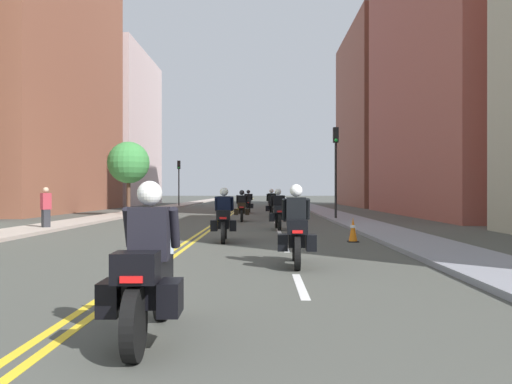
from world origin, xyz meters
The scene contains 21 objects.
ground_plane centered at (0.00, 48.00, 0.00)m, with size 264.00×264.00×0.00m, color #444640.
sidewalk_left centered at (-6.62, 48.00, 0.06)m, with size 2.04×144.00×0.12m, color #A5968C.
sidewalk_right centered at (6.62, 48.00, 0.06)m, with size 2.04×144.00×0.12m, color gray.
centreline_yellow_inner centered at (-0.12, 48.00, 0.00)m, with size 0.12×132.00×0.01m, color yellow.
centreline_yellow_outer centered at (0.12, 48.00, 0.00)m, with size 0.12×132.00×0.01m, color yellow.
lane_dashes_white centered at (2.80, 29.00, 0.00)m, with size 0.14×56.40×0.01m.
building_left_1 centered at (-14.09, 39.43, 10.73)m, with size 6.36×21.37×21.45m.
building_left_2 centered at (-14.33, 61.08, 8.53)m, with size 6.84×17.34×17.06m.
building_right_2 centered at (14.33, 55.78, 9.02)m, with size 6.83×18.51×18.03m.
motorcycle_0 centered at (1.03, 4.70, 0.66)m, with size 0.77×2.26×1.64m.
motorcycle_1 centered at (2.88, 10.31, 0.68)m, with size 0.77×2.16×1.67m.
motorcycle_2 centered at (1.01, 15.68, 0.67)m, with size 0.78×2.28×1.64m.
motorcycle_3 centered at (2.80, 20.97, 0.66)m, with size 0.78×2.19×1.63m.
motorcycle_4 centered at (1.11, 26.98, 0.65)m, with size 0.77×2.23×1.59m.
motorcycle_5 centered at (2.70, 31.93, 0.68)m, with size 0.78×2.28×1.67m.
motorcycle_6 centered at (1.15, 37.32, 0.65)m, with size 0.78×2.27×1.61m.
traffic_cone_0 centered at (4.90, 15.61, 0.37)m, with size 0.32×0.32×0.74m.
traffic_light_near centered at (6.00, 27.89, 3.34)m, with size 0.28×0.38×4.87m.
traffic_light_far centered at (-6.00, 52.22, 3.10)m, with size 0.28×0.38×4.49m.
pedestrian_1 centered at (-6.28, 20.40, 0.87)m, with size 0.40×0.42×1.68m.
street_tree_1 centered at (-6.22, 33.25, 3.30)m, with size 2.61×2.61×4.62m.
Camera 1 is at (2.21, -0.85, 1.53)m, focal length 38.47 mm.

